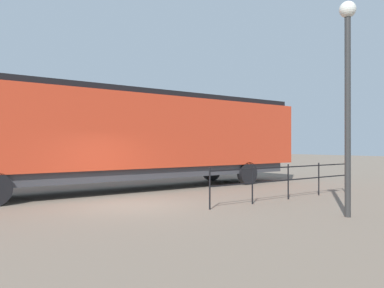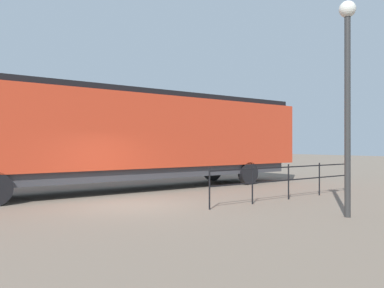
# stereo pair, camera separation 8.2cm
# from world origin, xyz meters

# --- Properties ---
(ground_plane) EXTENTS (120.00, 120.00, 0.00)m
(ground_plane) POSITION_xyz_m (0.00, 0.00, 0.00)
(ground_plane) COLOR #756656
(locomotive) EXTENTS (3.02, 17.71, 4.25)m
(locomotive) POSITION_xyz_m (-3.72, 2.67, 2.38)
(locomotive) COLOR red
(locomotive) RESTS_ON ground_plane
(lamp_post) EXTENTS (0.45, 0.45, 5.85)m
(lamp_post) POSITION_xyz_m (5.44, 3.70, 3.87)
(lamp_post) COLOR #2D2D2D
(lamp_post) RESTS_ON ground_plane
(platform_fence) EXTENTS (0.05, 7.39, 1.26)m
(platform_fence) POSITION_xyz_m (2.24, 5.18, 0.81)
(platform_fence) COLOR black
(platform_fence) RESTS_ON ground_plane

